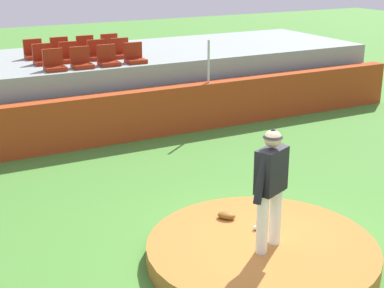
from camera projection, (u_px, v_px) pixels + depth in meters
The scene contains 20 objects.
ground_plane at pixel (261, 260), 8.68m from camera, with size 60.00×60.00×0.00m, color #468331.
pitchers_mound at pixel (262, 252), 8.64m from camera, with size 3.45×3.45×0.28m, color #AD6C2D.
pitcher at pixel (271, 180), 8.13m from camera, with size 0.75×0.44×1.83m.
baseball at pixel (255, 228), 8.99m from camera, with size 0.07×0.07×0.07m, color white.
fielding_glove at pixel (226, 215), 9.37m from camera, with size 0.30×0.20×0.11m, color brown.
brick_barrier at pixel (111, 118), 13.82m from camera, with size 17.22×0.40×1.20m, color #A43C18.
fence_post_right at pixel (209, 61), 14.64m from camera, with size 0.06×0.06×1.09m, color silver.
bleacher_platform at pixel (78, 87), 15.88m from camera, with size 16.80×4.23×1.70m, color gray.
stadium_chair_0 at pixel (54, 64), 13.75m from camera, with size 0.48×0.44×0.50m.
stadium_chair_1 at pixel (81, 61), 14.05m from camera, with size 0.48×0.44×0.50m.
stadium_chair_2 at pixel (108, 59), 14.36m from camera, with size 0.48×0.44×0.50m.
stadium_chair_3 at pixel (135, 56), 14.69m from camera, with size 0.48×0.44×0.50m.
stadium_chair_4 at pixel (43, 58), 14.51m from camera, with size 0.48×0.44×0.50m.
stadium_chair_5 at pixel (70, 56), 14.82m from camera, with size 0.48×0.44×0.50m.
stadium_chair_6 at pixel (97, 53), 15.15m from camera, with size 0.48×0.44×0.50m.
stadium_chair_7 at pixel (121, 51), 15.43m from camera, with size 0.48×0.44×0.50m.
stadium_chair_8 at pixel (34, 53), 15.25m from camera, with size 0.48×0.44×0.50m.
stadium_chair_9 at pixel (61, 50), 15.60m from camera, with size 0.48×0.44×0.50m.
stadium_chair_10 at pixel (86, 49), 15.88m from camera, with size 0.48×0.44×0.50m.
stadium_chair_11 at pixel (111, 47), 16.21m from camera, with size 0.48×0.44×0.50m.
Camera 1 is at (-4.52, -6.29, 4.41)m, focal length 54.08 mm.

